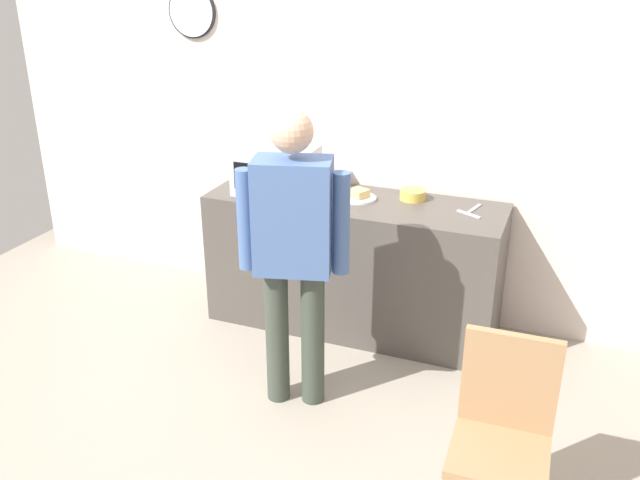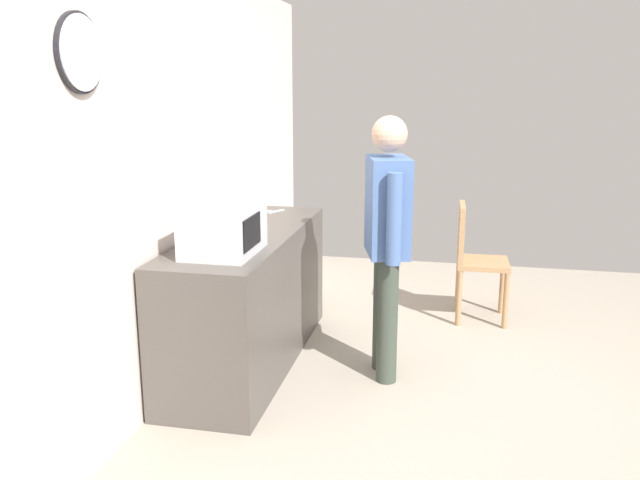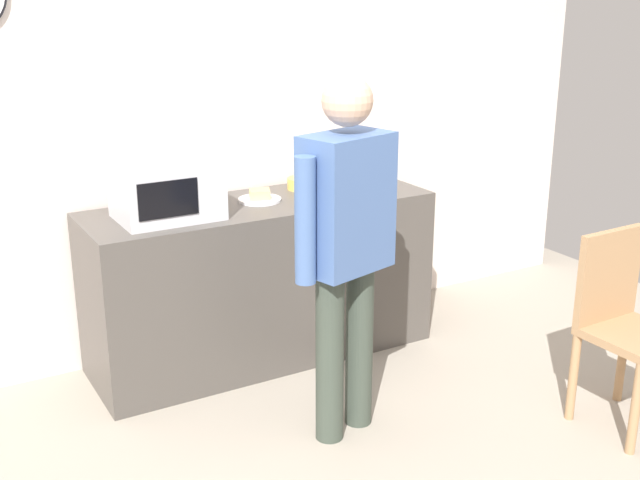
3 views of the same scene
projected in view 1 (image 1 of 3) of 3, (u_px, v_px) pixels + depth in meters
The scene contains 10 objects.
ground_plane at pixel (252, 422), 3.73m from camera, with size 6.00×6.00×0.00m, color #9E9384.
back_wall at pixel (351, 124), 4.59m from camera, with size 5.40×0.13×2.60m.
kitchen_counter at pixel (353, 264), 4.54m from camera, with size 1.92×0.62×0.91m, color #4C4742.
microwave at pixel (276, 170), 4.46m from camera, with size 0.50×0.39×0.30m.
sandwich_plate at pixel (358, 196), 4.38m from camera, with size 0.24×0.24×0.07m.
salad_bowl at pixel (413, 195), 4.37m from camera, with size 0.17×0.17×0.07m, color gold.
fork_utensil at pixel (469, 214), 4.13m from camera, with size 0.17×0.02×0.01m, color silver.
spoon_utensil at pixel (474, 208), 4.22m from camera, with size 0.17×0.02×0.01m, color silver.
person_standing at pixel (293, 242), 3.55m from camera, with size 0.57×0.34×1.68m.
wooden_chair at pixel (502, 433), 2.84m from camera, with size 0.41×0.41×0.94m.
Camera 1 is at (1.46, -2.70, 2.38)m, focal length 38.14 mm.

